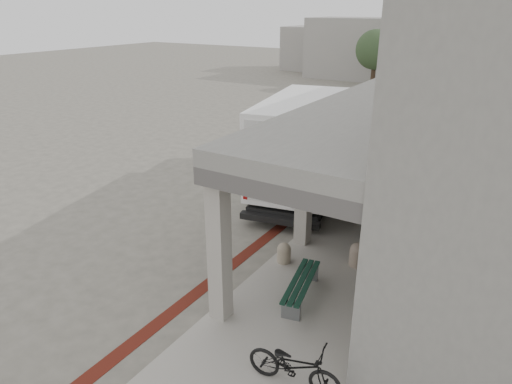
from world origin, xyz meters
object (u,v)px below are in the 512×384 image
Objects in this scene: utility_cabinet at (379,246)px; fedex_truck at (312,139)px; bench at (301,285)px; bicycle_black at (294,365)px.

fedex_truck is at bearing 144.04° from utility_cabinet.
bench is 1.16× the size of bicycle_black.
bench is 2.29× the size of utility_cabinet.
fedex_truck is at bearing 102.46° from bench.
utility_cabinet is at bearing 57.27° from bench.
fedex_truck reaches higher than bicycle_black.
bicycle_black is (4.10, -9.28, -1.31)m from fedex_truck.
bicycle_black is at bearing -78.13° from fedex_truck.
bench is at bearing 19.11° from bicycle_black.
bicycle_black is (0.09, -5.03, 0.02)m from utility_cabinet.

